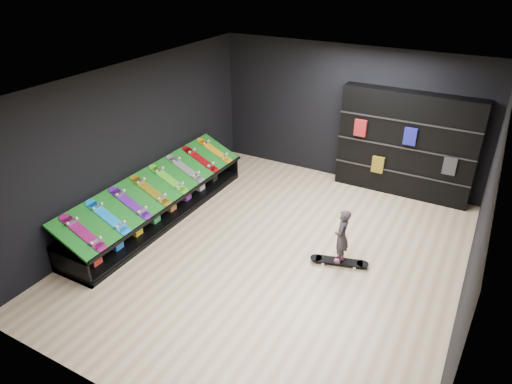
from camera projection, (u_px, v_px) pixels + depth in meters
The scene contains 19 objects.
floor at pixel (275, 253), 8.01m from camera, with size 6.00×7.00×0.01m, color beige.
ceiling at pixel (280, 84), 6.59m from camera, with size 6.00×7.00×0.01m, color white.
wall_back at pixel (348, 115), 10.01m from camera, with size 6.00×0.02×3.00m, color black.
wall_front at pixel (124, 312), 4.60m from camera, with size 6.00×0.02×3.00m, color black.
wall_left at pixel (134, 143), 8.57m from camera, with size 0.02×7.00×3.00m, color black.
wall_right at pixel (480, 225), 6.03m from camera, with size 0.02×7.00×3.00m, color black.
display_rack at pixel (160, 206), 8.97m from camera, with size 0.90×4.50×0.50m, color black, non-canonical shape.
turf_ramp at pixel (160, 186), 8.73m from camera, with size 1.00×4.50×0.04m, color #0D5612.
back_shelving at pixel (406, 145), 9.48m from camera, with size 2.80×0.33×2.24m, color black.
floor_skateboard at pixel (339, 263), 7.70m from camera, with size 0.98×0.22×0.09m, color black, non-canonical shape.
child at pixel (341, 246), 7.54m from camera, with size 0.22×0.15×0.58m, color black.
display_board_0 at pixel (83, 233), 7.25m from camera, with size 0.98×0.22×0.09m, color #E5198C, non-canonical shape.
display_board_1 at pixel (108, 217), 7.67m from camera, with size 0.98×0.22×0.09m, color blue, non-canonical shape.
display_board_2 at pixel (130, 203), 8.09m from camera, with size 0.98×0.22×0.09m, color purple, non-canonical shape.
display_board_3 at pixel (151, 191), 8.51m from camera, with size 0.98×0.22×0.09m, color yellow, non-canonical shape.
display_board_4 at pixel (169, 179), 8.93m from camera, with size 0.98×0.22×0.09m, color green, non-canonical shape.
display_board_5 at pixel (185, 169), 9.34m from camera, with size 0.98×0.22×0.09m, color black, non-canonical shape.
display_board_6 at pixel (201, 159), 9.76m from camera, with size 0.98×0.22×0.09m, color red, non-canonical shape.
display_board_7 at pixel (215, 151), 10.18m from camera, with size 0.98×0.22×0.09m, color orange, non-canonical shape.
Camera 1 is at (2.84, -5.91, 4.74)m, focal length 32.00 mm.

